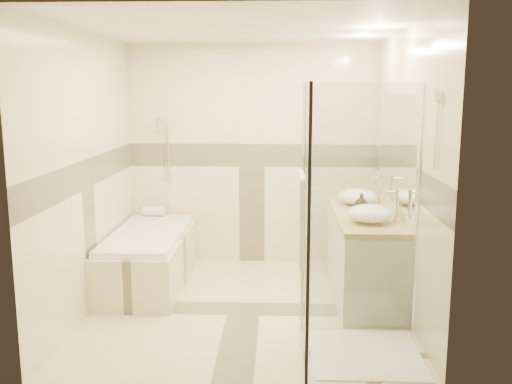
{
  "coord_description": "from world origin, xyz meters",
  "views": [
    {
      "loc": [
        0.31,
        -4.97,
        1.99
      ],
      "look_at": [
        0.1,
        0.25,
        1.05
      ],
      "focal_mm": 40.0,
      "sensor_mm": 36.0,
      "label": 1
    }
  ],
  "objects_px": {
    "vessel_sink_far": "(370,214)",
    "amenity_bottle_a": "(362,204)",
    "bathtub": "(149,255)",
    "shower_enclosure": "(349,295)",
    "vanity": "(364,256)",
    "amenity_bottle_b": "(361,202)",
    "vessel_sink_near": "(357,196)"
  },
  "relations": [
    {
      "from": "amenity_bottle_a",
      "to": "amenity_bottle_b",
      "type": "distance_m",
      "value": 0.06
    },
    {
      "from": "bathtub",
      "to": "vanity",
      "type": "height_order",
      "value": "vanity"
    },
    {
      "from": "vessel_sink_near",
      "to": "vessel_sink_far",
      "type": "xyz_separation_m",
      "value": [
        0.0,
        -0.8,
        -0.0
      ]
    },
    {
      "from": "vanity",
      "to": "amenity_bottle_a",
      "type": "bearing_deg",
      "value": 107.62
    },
    {
      "from": "bathtub",
      "to": "shower_enclosure",
      "type": "relative_size",
      "value": 0.83
    },
    {
      "from": "vessel_sink_far",
      "to": "amenity_bottle_b",
      "type": "xyz_separation_m",
      "value": [
        0.0,
        0.51,
        0.0
      ]
    },
    {
      "from": "bathtub",
      "to": "vessel_sink_near",
      "type": "distance_m",
      "value": 2.22
    },
    {
      "from": "vessel_sink_near",
      "to": "amenity_bottle_a",
      "type": "height_order",
      "value": "vessel_sink_near"
    },
    {
      "from": "vessel_sink_near",
      "to": "vanity",
      "type": "bearing_deg",
      "value": -87.23
    },
    {
      "from": "vanity",
      "to": "shower_enclosure",
      "type": "height_order",
      "value": "shower_enclosure"
    },
    {
      "from": "bathtub",
      "to": "vanity",
      "type": "bearing_deg",
      "value": -9.25
    },
    {
      "from": "shower_enclosure",
      "to": "amenity_bottle_a",
      "type": "distance_m",
      "value": 1.42
    },
    {
      "from": "amenity_bottle_a",
      "to": "amenity_bottle_b",
      "type": "xyz_separation_m",
      "value": [
        0.0,
        0.06,
        0.01
      ]
    },
    {
      "from": "vessel_sink_far",
      "to": "amenity_bottle_a",
      "type": "distance_m",
      "value": 0.45
    },
    {
      "from": "shower_enclosure",
      "to": "vessel_sink_far",
      "type": "distance_m",
      "value": 1.01
    },
    {
      "from": "bathtub",
      "to": "shower_enclosure",
      "type": "distance_m",
      "value": 2.47
    },
    {
      "from": "vessel_sink_far",
      "to": "vessel_sink_near",
      "type": "bearing_deg",
      "value": 90.0
    },
    {
      "from": "amenity_bottle_a",
      "to": "shower_enclosure",
      "type": "bearing_deg",
      "value": -101.56
    },
    {
      "from": "vessel_sink_near",
      "to": "amenity_bottle_b",
      "type": "height_order",
      "value": "amenity_bottle_b"
    },
    {
      "from": "vanity",
      "to": "amenity_bottle_a",
      "type": "relative_size",
      "value": 10.82
    },
    {
      "from": "vanity",
      "to": "amenity_bottle_b",
      "type": "relative_size",
      "value": 9.84
    },
    {
      "from": "bathtub",
      "to": "amenity_bottle_a",
      "type": "bearing_deg",
      "value": -7.68
    },
    {
      "from": "shower_enclosure",
      "to": "bathtub",
      "type": "bearing_deg",
      "value": 138.9
    },
    {
      "from": "bathtub",
      "to": "shower_enclosure",
      "type": "xyz_separation_m",
      "value": [
        1.86,
        -1.62,
        0.2
      ]
    },
    {
      "from": "shower_enclosure",
      "to": "amenity_bottle_a",
      "type": "relative_size",
      "value": 13.62
    },
    {
      "from": "shower_enclosure",
      "to": "amenity_bottle_b",
      "type": "bearing_deg",
      "value": 78.92
    },
    {
      "from": "vessel_sink_far",
      "to": "amenity_bottle_a",
      "type": "bearing_deg",
      "value": 90.0
    },
    {
      "from": "bathtub",
      "to": "shower_enclosure",
      "type": "height_order",
      "value": "shower_enclosure"
    },
    {
      "from": "bathtub",
      "to": "vessel_sink_far",
      "type": "bearing_deg",
      "value": -19.15
    },
    {
      "from": "vessel_sink_far",
      "to": "amenity_bottle_b",
      "type": "relative_size",
      "value": 2.37
    },
    {
      "from": "vanity",
      "to": "amenity_bottle_a",
      "type": "distance_m",
      "value": 0.5
    },
    {
      "from": "amenity_bottle_a",
      "to": "bathtub",
      "type": "bearing_deg",
      "value": 172.32
    }
  ]
}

